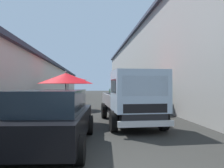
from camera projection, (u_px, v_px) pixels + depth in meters
ground at (97, 105)px, 16.60m from camera, size 90.00×90.00×0.00m
building_left_whitewash at (10, 82)px, 18.14m from camera, size 49.80×7.50×3.64m
building_right_concrete at (176, 64)px, 19.58m from camera, size 49.80×7.50×6.99m
fruit_stall_far_left at (134, 86)px, 11.88m from camera, size 2.17×2.17×2.14m
fruit_stall_near_left at (69, 84)px, 13.76m from camera, size 2.46×2.46×2.30m
fruit_stall_mid_lane at (67, 85)px, 8.63m from camera, size 2.22×2.22×2.15m
hatchback_car at (52, 118)px, 5.47m from camera, size 4.01×2.13×1.45m
delivery_truck at (134, 99)px, 7.97m from camera, size 4.99×2.14×2.08m
vendor_by_crates at (114, 97)px, 12.71m from camera, size 0.26×0.63×1.57m
vendor_in_shade at (160, 98)px, 11.58m from camera, size 0.59×0.32×1.52m
parked_scooter at (45, 107)px, 11.13m from camera, size 1.68×0.52×1.14m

